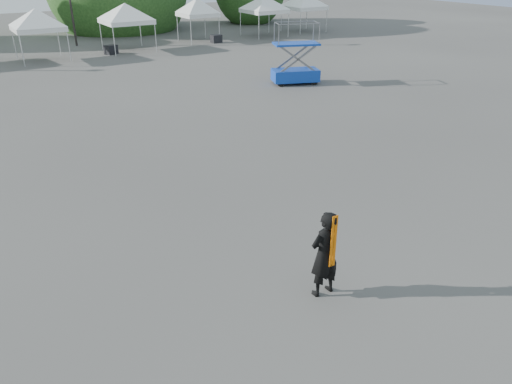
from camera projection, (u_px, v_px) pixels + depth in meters
ground at (277, 229)px, 13.09m from camera, size 120.00×120.00×0.00m
tent_e at (35, 13)px, 32.27m from camera, size 4.37×4.37×3.88m
tent_f at (125, 7)px, 35.59m from camera, size 4.61×4.61×3.88m
tent_g at (197, 2)px, 39.55m from camera, size 3.83×3.83×3.88m
man at (325, 254)px, 10.22m from camera, size 0.71×0.48×1.94m
scissor_lift at (296, 53)px, 26.96m from camera, size 2.79×2.07×3.24m
crate_mid at (111, 50)px, 35.55m from camera, size 0.99×0.89×0.63m
crate_east at (216, 39)px, 40.10m from camera, size 0.80×0.63×0.62m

